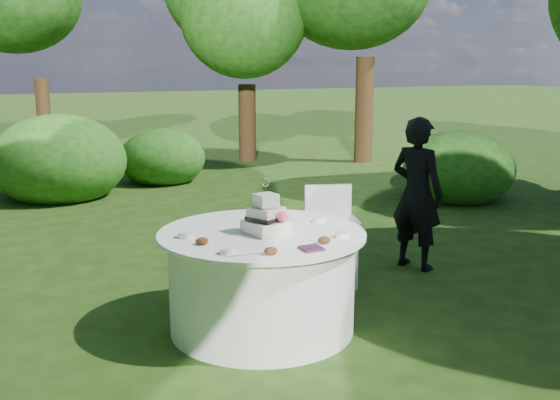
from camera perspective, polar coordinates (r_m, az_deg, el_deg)
The scene contains 9 objects.
ground at distance 5.15m, azimuth -1.55°, elevation -11.09°, with size 80.00×80.00×0.00m, color #1D370F.
napkins at distance 4.44m, azimuth 2.74°, elevation -4.23°, with size 0.14×0.14×0.02m, color #461E35.
feather_plume at distance 4.38m, azimuth -1.87°, elevation -4.50°, with size 0.48×0.07×0.01m, color white.
guest at distance 6.54m, azimuth 11.83°, elevation 0.56°, with size 0.55×0.36×1.51m, color black.
table at distance 5.01m, azimuth -1.58°, elevation -7.00°, with size 1.56×1.56×0.77m.
cake at distance 4.84m, azimuth -1.20°, elevation -1.59°, with size 0.34×0.34×0.42m.
chair at distance 6.05m, azimuth 4.42°, elevation -2.40°, with size 0.54×0.54×0.90m.
votives at distance 4.75m, azimuth -0.80°, elevation -3.00°, with size 1.21×0.64×0.04m.
petal_cups at distance 4.72m, azimuth -0.88°, elevation -3.06°, with size 0.94×1.07×0.05m.
Camera 1 is at (-1.81, -4.38, 2.02)m, focal length 42.00 mm.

